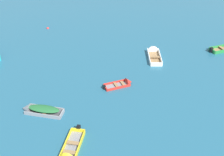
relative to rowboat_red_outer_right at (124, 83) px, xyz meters
The scene contains 5 objects.
rowboat_red_outer_right is the anchor object (origin of this frame).
rowboat_white_back_row_right 6.98m from the rowboat_red_outer_right, 70.85° to the left, with size 1.93×4.02×1.18m.
rowboat_yellow_far_right 9.58m from the rowboat_red_outer_right, 104.19° to the right, with size 1.14×3.66×1.00m.
rowboat_grey_back_row_left 8.26m from the rowboat_red_outer_right, 139.90° to the right, with size 3.54×1.17×1.00m.
mooring_buoy_near_foreground 16.47m from the rowboat_red_outer_right, 137.14° to the left, with size 0.36×0.36×0.36m, color red.
Camera 1 is at (4.41, -1.96, 15.16)m, focal length 45.68 mm.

